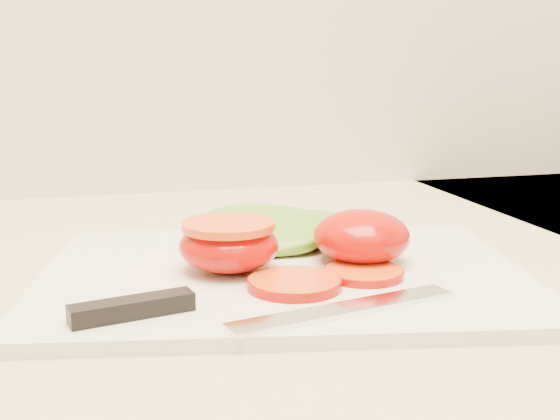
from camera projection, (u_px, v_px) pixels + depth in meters
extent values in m
cube|color=beige|center=(399.00, 262.00, 0.65)|extent=(3.92, 0.65, 0.03)
cube|color=silver|center=(283.00, 275.00, 0.54)|extent=(0.41, 0.33, 0.01)
ellipsoid|color=#BC0705|center=(362.00, 236.00, 0.56)|extent=(0.08, 0.08, 0.04)
ellipsoid|color=#BC0705|center=(229.00, 246.00, 0.54)|extent=(0.08, 0.08, 0.04)
cylinder|color=red|center=(229.00, 225.00, 0.53)|extent=(0.07, 0.07, 0.01)
cylinder|color=orange|center=(294.00, 283.00, 0.50)|extent=(0.07, 0.07, 0.01)
cylinder|color=orange|center=(364.00, 273.00, 0.53)|extent=(0.06, 0.06, 0.01)
ellipsoid|color=#75A32B|center=(259.00, 230.00, 0.62)|extent=(0.17, 0.16, 0.03)
ellipsoid|color=#75A32B|center=(311.00, 230.00, 0.62)|extent=(0.10, 0.08, 0.02)
cube|color=silver|center=(345.00, 309.00, 0.45)|extent=(0.16, 0.06, 0.00)
cube|color=black|center=(132.00, 308.00, 0.44)|extent=(0.08, 0.03, 0.01)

